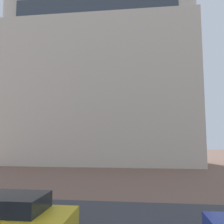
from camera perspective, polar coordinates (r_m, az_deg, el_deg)
ground_plane at (r=11.21m, az=-1.44°, el=-23.61°), size 120.00×120.00×0.00m
landmark_building at (r=32.93m, az=-3.73°, el=8.51°), size 25.36×10.37×39.36m
car_yellow at (r=8.82m, az=-24.30°, el=-22.96°), size 4.23×2.01×1.52m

